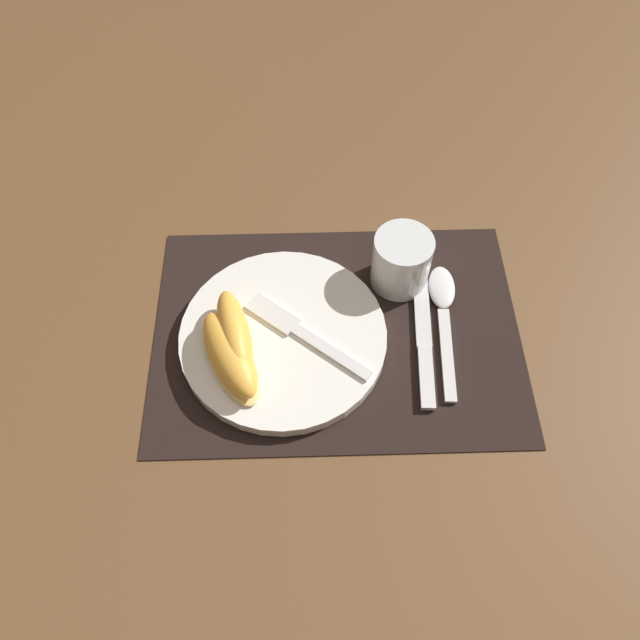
{
  "coord_description": "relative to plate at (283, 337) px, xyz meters",
  "views": [
    {
      "loc": [
        -0.03,
        -0.4,
        0.66
      ],
      "look_at": [
        -0.02,
        0.0,
        0.02
      ],
      "focal_mm": 35.0,
      "sensor_mm": 36.0,
      "label": 1
    }
  ],
  "objects": [
    {
      "name": "ground_plane",
      "position": [
        0.07,
        0.01,
        -0.01
      ],
      "size": [
        3.0,
        3.0,
        0.0
      ],
      "primitive_type": "plane",
      "color": "brown"
    },
    {
      "name": "placemat",
      "position": [
        0.07,
        0.01,
        -0.01
      ],
      "size": [
        0.45,
        0.32,
        0.0
      ],
      "color": "black",
      "rests_on": "ground_plane"
    },
    {
      "name": "plate",
      "position": [
        0.0,
        0.0,
        0.0
      ],
      "size": [
        0.25,
        0.25,
        0.02
      ],
      "color": "white",
      "rests_on": "placemat"
    },
    {
      "name": "juice_glass",
      "position": [
        0.15,
        0.09,
        0.02
      ],
      "size": [
        0.07,
        0.07,
        0.08
      ],
      "color": "silver",
      "rests_on": "placemat"
    },
    {
      "name": "knife",
      "position": [
        0.17,
        -0.0,
        -0.01
      ],
      "size": [
        0.03,
        0.2,
        0.01
      ],
      "color": "silver",
      "rests_on": "placemat"
    },
    {
      "name": "spoon",
      "position": [
        0.2,
        0.04,
        -0.0
      ],
      "size": [
        0.04,
        0.19,
        0.01
      ],
      "color": "silver",
      "rests_on": "placemat"
    },
    {
      "name": "fork",
      "position": [
        0.02,
        0.0,
        0.01
      ],
      "size": [
        0.15,
        0.13,
        0.0
      ],
      "color": "silver",
      "rests_on": "plate"
    },
    {
      "name": "citrus_wedge_0",
      "position": [
        -0.05,
        -0.01,
        0.03
      ],
      "size": [
        0.07,
        0.13,
        0.04
      ],
      "color": "#F4DB84",
      "rests_on": "plate"
    },
    {
      "name": "citrus_wedge_1",
      "position": [
        -0.06,
        -0.04,
        0.03
      ],
      "size": [
        0.1,
        0.14,
        0.04
      ],
      "color": "#F4DB84",
      "rests_on": "plate"
    }
  ]
}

